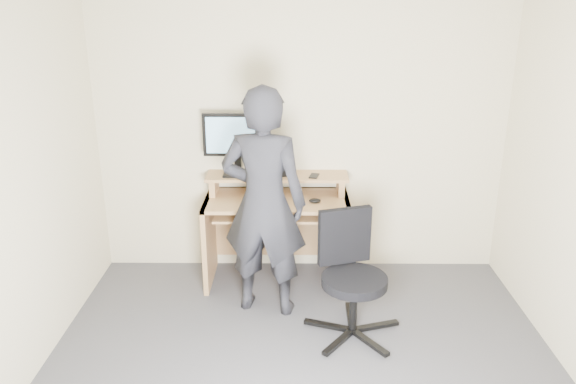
{
  "coord_description": "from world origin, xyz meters",
  "views": [
    {
      "loc": [
        -0.07,
        -2.93,
        2.36
      ],
      "look_at": [
        -0.1,
        1.05,
        0.95
      ],
      "focal_mm": 35.0,
      "sensor_mm": 36.0,
      "label": 1
    }
  ],
  "objects_px": {
    "person": "(264,203)",
    "monitor": "(237,139)",
    "desk": "(277,217)",
    "office_chair": "(351,271)"
  },
  "relations": [
    {
      "from": "office_chair",
      "to": "monitor",
      "type": "bearing_deg",
      "value": 116.94
    },
    {
      "from": "person",
      "to": "desk",
      "type": "bearing_deg",
      "value": -87.38
    },
    {
      "from": "monitor",
      "to": "office_chair",
      "type": "distance_m",
      "value": 1.46
    },
    {
      "from": "office_chair",
      "to": "person",
      "type": "bearing_deg",
      "value": 136.52
    },
    {
      "from": "monitor",
      "to": "person",
      "type": "distance_m",
      "value": 0.73
    },
    {
      "from": "desk",
      "to": "monitor",
      "type": "distance_m",
      "value": 0.76
    },
    {
      "from": "desk",
      "to": "monitor",
      "type": "height_order",
      "value": "monitor"
    },
    {
      "from": "person",
      "to": "monitor",
      "type": "bearing_deg",
      "value": -56.14
    },
    {
      "from": "desk",
      "to": "person",
      "type": "relative_size",
      "value": 0.68
    },
    {
      "from": "desk",
      "to": "office_chair",
      "type": "bearing_deg",
      "value": -57.44
    }
  ]
}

